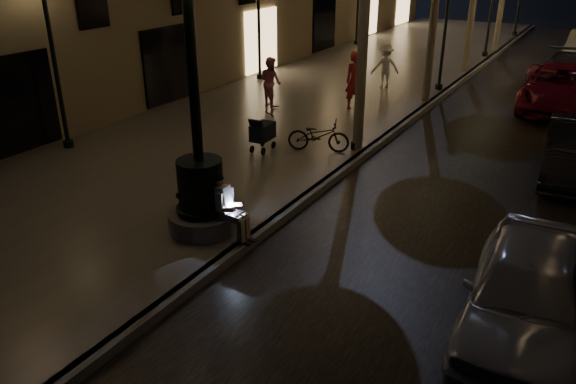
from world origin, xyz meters
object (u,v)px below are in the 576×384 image
Objects in this scene: lamp_curb_b at (447,9)px; pedestrian_pink at (271,82)px; car_front at (526,292)px; lamp_left_a at (50,38)px; lamp_left_b at (258,4)px; seated_man_laptop at (226,205)px; bicycle at (318,136)px; pedestrian_red at (355,81)px; lamp_curb_a at (361,39)px; fountain_lamppost at (200,183)px; pedestrian_white at (385,66)px; car_third at (560,88)px; car_rear at (569,74)px; stroller at (262,132)px.

pedestrian_pink is (-4.44, -5.37, -2.18)m from lamp_curb_b.
lamp_curb_b is 15.15m from car_front.
lamp_left_a is 10.00m from lamp_left_b.
bicycle is (-0.74, 5.29, -0.24)m from seated_man_laptop.
lamp_left_a is 9.67m from pedestrian_red.
pedestrian_pink reaches higher than car_front.
lamp_curb_a is at bearing 173.98° from pedestrian_pink.
fountain_lamppost reaches higher than lamp_left_a.
lamp_curb_b is at bearing 167.91° from pedestrian_white.
car_front is (12.52, -11.92, -2.51)m from lamp_left_b.
car_rear is (0.00, 2.94, -0.05)m from car_third.
car_third reaches higher than stroller.
car_third is 6.33m from pedestrian_white.
lamp_left_a is 1.13× the size of car_front.
pedestrian_pink is (-3.74, 8.63, -0.15)m from fountain_lamppost.
lamp_left_a is (-7.10, -12.00, 0.00)m from lamp_curb_b.
lamp_curb_b is 0.97× the size of car_rear.
car_rear is 2.52× the size of pedestrian_red.
stroller is (4.92, -7.45, -2.49)m from lamp_left_b.
fountain_lamppost is 13.17m from pedestrian_white.
lamp_curb_a is 2.81× the size of bicycle.
fountain_lamppost is at bearing -130.21° from pedestrian_red.
lamp_curb_a and lamp_curb_b have the same top height.
stroller is 4.68m from pedestrian_pink.
car_front is at bearing -91.53° from car_rear.
lamp_curb_a is at bearing -40.20° from lamp_left_b.
pedestrian_white is (-0.19, 3.32, -0.12)m from pedestrian_red.
lamp_curb_b is 10.02m from stroller.
lamp_left_b is 9.27m from stroller.
lamp_left_b is at bearing 120.40° from stroller.
stroller is at bearing -128.52° from car_third.
car_front is at bearing -89.70° from car_third.
lamp_left_b is at bearing -174.02° from car_third.
car_third is at bearing -95.31° from car_rear.
pedestrian_white is (-1.95, -0.89, -2.18)m from lamp_curb_b.
car_rear is 7.37m from pedestrian_white.
lamp_left_a is 2.81× the size of bicycle.
lamp_curb_b is at bearing 89.64° from seated_man_laptop.
pedestrian_red is (5.35, -2.21, -2.06)m from lamp_left_b.
pedestrian_white is at bearing 85.41° from stroller.
lamp_left_b is at bearing 120.30° from seated_man_laptop.
seated_man_laptop is 0.76× the size of bicycle.
stroller reaches higher than bicycle.
lamp_left_b is 2.80× the size of pedestrian_pink.
seated_man_laptop is at bearing 168.31° from bicycle.
fountain_lamppost is 0.69m from seated_man_laptop.
lamp_curb_b is at bearing 176.55° from car_third.
fountain_lamppost is 17.73m from car_rear.
lamp_curb_a is (0.09, 6.00, 2.34)m from seated_man_laptop.
pedestrian_red reaches higher than seated_man_laptop.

